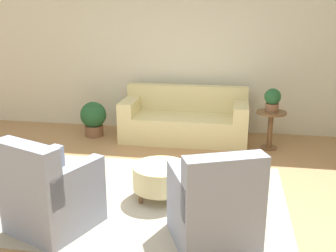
# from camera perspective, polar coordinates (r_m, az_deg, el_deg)

# --- Properties ---
(ground_plane) EXTENTS (16.00, 16.00, 0.00)m
(ground_plane) POSITION_cam_1_polar(r_m,az_deg,el_deg) (4.71, -2.98, -10.61)
(ground_plane) COLOR #AD7F51
(wall_back) EXTENTS (9.73, 0.12, 2.80)m
(wall_back) POSITION_cam_1_polar(r_m,az_deg,el_deg) (7.11, 2.07, 10.54)
(wall_back) COLOR beige
(wall_back) RESTS_ON ground_plane
(rug) EXTENTS (3.20, 2.39, 0.01)m
(rug) POSITION_cam_1_polar(r_m,az_deg,el_deg) (4.70, -2.98, -10.55)
(rug) COLOR #B2A893
(rug) RESTS_ON ground_plane
(couch) EXTENTS (2.10, 0.89, 0.88)m
(couch) POSITION_cam_1_polar(r_m,az_deg,el_deg) (6.70, 2.44, 0.75)
(couch) COLOR beige
(couch) RESTS_ON ground_plane
(armchair_left) EXTENTS (0.95, 0.98, 0.97)m
(armchair_left) POSITION_cam_1_polar(r_m,az_deg,el_deg) (4.13, -16.84, -9.56)
(armchair_left) COLOR #8E99B2
(armchair_left) RESTS_ON rug
(armchair_right) EXTENTS (0.95, 0.98, 0.97)m
(armchair_right) POSITION_cam_1_polar(r_m,az_deg,el_deg) (3.74, 6.78, -11.80)
(armchair_right) COLOR #8E99B2
(armchair_right) RESTS_ON rug
(ottoman_table) EXTENTS (0.66, 0.66, 0.40)m
(ottoman_table) POSITION_cam_1_polar(r_m,az_deg,el_deg) (4.64, -1.05, -7.38)
(ottoman_table) COLOR beige
(ottoman_table) RESTS_ON rug
(side_table) EXTENTS (0.47, 0.47, 0.61)m
(side_table) POSITION_cam_1_polar(r_m,az_deg,el_deg) (6.41, 14.66, 0.28)
(side_table) COLOR brown
(side_table) RESTS_ON ground_plane
(potted_plant_on_side_table) EXTENTS (0.25, 0.25, 0.37)m
(potted_plant_on_side_table) POSITION_cam_1_polar(r_m,az_deg,el_deg) (6.31, 14.92, 3.75)
(potted_plant_on_side_table) COLOR brown
(potted_plant_on_side_table) RESTS_ON side_table
(potted_plant_floor) EXTENTS (0.45, 0.45, 0.61)m
(potted_plant_floor) POSITION_cam_1_polar(r_m,az_deg,el_deg) (6.98, -10.77, 1.21)
(potted_plant_floor) COLOR brown
(potted_plant_floor) RESTS_ON ground_plane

